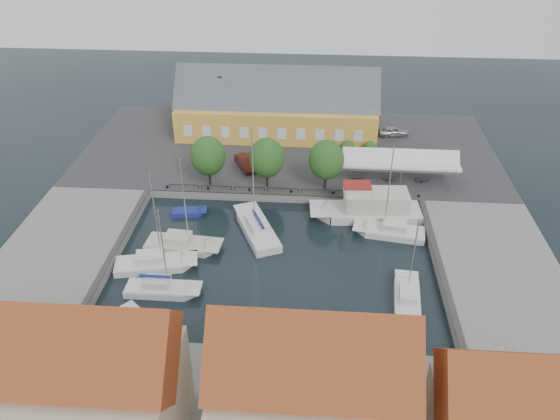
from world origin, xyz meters
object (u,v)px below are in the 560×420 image
at_px(warehouse, 273,109).
at_px(car_silver, 393,131).
at_px(center_sailboat, 257,230).
at_px(launch_sw, 137,323).
at_px(trawler, 370,209).
at_px(launch_nw, 189,213).
at_px(west_boat_d, 162,290).
at_px(west_boat_b, 182,246).
at_px(car_red, 246,162).
at_px(tent_canopy, 400,162).
at_px(east_boat_a, 391,233).
at_px(west_boat_c, 154,265).
at_px(east_boat_c, 407,300).

distance_m(warehouse, car_silver, 17.57).
distance_m(center_sailboat, launch_sw, 17.24).
bearing_deg(trawler, launch_nw, -177.38).
relative_size(center_sailboat, west_boat_d, 1.30).
distance_m(west_boat_b, launch_sw, 11.51).
bearing_deg(trawler, launch_sw, -138.62).
relative_size(car_red, center_sailboat, 0.36).
xyz_separation_m(tent_canopy, west_boat_d, (-24.27, -21.42, -3.41)).
bearing_deg(east_boat_a, car_red, 144.62).
bearing_deg(car_silver, west_boat_c, 131.57).
bearing_deg(warehouse, east_boat_a, -58.42).
bearing_deg(car_red, west_boat_c, -136.63).
height_order(trawler, east_boat_a, east_boat_a).
height_order(warehouse, east_boat_c, warehouse).
distance_m(car_red, west_boat_d, 24.10).
xyz_separation_m(east_boat_a, launch_sw, (-23.57, -15.43, -0.17)).
relative_size(east_boat_a, west_boat_d, 1.13).
xyz_separation_m(warehouse, tent_canopy, (16.60, -13.86, -0.74)).
bearing_deg(east_boat_a, trawler, 120.79).
bearing_deg(car_silver, car_red, 111.76).
bearing_deg(launch_nw, tent_canopy, 17.38).
distance_m(car_red, east_boat_a, 21.40).
xyz_separation_m(car_silver, launch_sw, (-26.09, -39.02, -1.64)).
bearing_deg(car_red, west_boat_b, -133.80).
relative_size(warehouse, launch_sw, 5.18).
bearing_deg(west_boat_b, car_red, 73.79).
relative_size(car_silver, center_sailboat, 0.34).
xyz_separation_m(car_silver, center_sailboat, (-17.09, -24.32, -1.37)).
relative_size(car_silver, west_boat_d, 0.43).
distance_m(warehouse, west_boat_c, 33.14).
xyz_separation_m(trawler, west_boat_d, (-20.41, -14.65, -0.74)).
bearing_deg(launch_nw, east_boat_c, -29.90).
relative_size(trawler, launch_sw, 2.36).
bearing_deg(car_silver, launch_sw, 138.61).
xyz_separation_m(car_silver, west_boat_c, (-26.75, -30.97, -1.47)).
height_order(car_red, west_boat_b, west_boat_b).
height_order(trawler, east_boat_c, east_boat_c).
relative_size(trawler, west_boat_c, 1.16).
relative_size(warehouse, west_boat_b, 2.57).
distance_m(launch_sw, launch_nw, 17.99).
xyz_separation_m(car_red, launch_sw, (-6.16, -27.79, -1.67)).
bearing_deg(car_red, east_boat_a, -62.97).
relative_size(car_silver, trawler, 0.33).
relative_size(tent_canopy, east_boat_a, 1.26).
bearing_deg(car_red, warehouse, 50.03).
distance_m(car_silver, east_boat_a, 23.76).
distance_m(car_silver, center_sailboat, 29.75).
relative_size(west_boat_c, launch_sw, 2.03).
height_order(car_red, east_boat_a, east_boat_a).
relative_size(tent_canopy, car_silver, 3.26).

